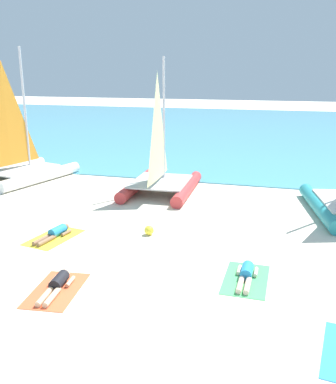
{
  "coord_description": "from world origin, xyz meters",
  "views": [
    {
      "loc": [
        3.71,
        -8.53,
        5.18
      ],
      "look_at": [
        0.0,
        4.87,
        1.2
      ],
      "focal_mm": 39.9,
      "sensor_mm": 36.0,
      "label": 1
    }
  ],
  "objects": [
    {
      "name": "sunbather_center_right",
      "position": [
        3.0,
        1.62,
        0.13
      ],
      "size": [
        0.55,
        1.56,
        0.3
      ],
      "rotation": [
        0.0,
        0.0,
        -0.01
      ],
      "color": "#268CCC",
      "rests_on": "towel_center_right"
    },
    {
      "name": "sailboat_red",
      "position": [
        -1.38,
        8.71,
        0.86
      ],
      "size": [
        2.94,
        4.49,
        5.75
      ],
      "rotation": [
        0.0,
        0.0,
        0.03
      ],
      "color": "#CC3838",
      "rests_on": "ground"
    },
    {
      "name": "sunbather_center_left",
      "position": [
        -1.43,
        -0.18,
        0.13
      ],
      "size": [
        0.59,
        1.57,
        0.3
      ],
      "rotation": [
        0.0,
        0.0,
        0.11
      ],
      "color": "black",
      "rests_on": "towel_center_left"
    },
    {
      "name": "ocean_water",
      "position": [
        0.0,
        30.83,
        0.03
      ],
      "size": [
        120.0,
        40.0,
        0.05
      ],
      "primitive_type": "cube",
      "color": "#4C9EB7",
      "rests_on": "ground"
    },
    {
      "name": "towel_leftmost",
      "position": [
        -3.24,
        2.8,
        0.01
      ],
      "size": [
        1.41,
        2.06,
        0.01
      ],
      "primitive_type": "cube",
      "rotation": [
        0.0,
        0.0,
        -0.17
      ],
      "color": "yellow",
      "rests_on": "ground"
    },
    {
      "name": "towel_center_left",
      "position": [
        -1.42,
        -0.25,
        0.01
      ],
      "size": [
        1.31,
        2.01,
        0.01
      ],
      "primitive_type": "cube",
      "rotation": [
        0.0,
        0.0,
        0.11
      ],
      "color": "#EA5933",
      "rests_on": "ground"
    },
    {
      "name": "sunbather_leftmost",
      "position": [
        -3.23,
        2.86,
        0.13
      ],
      "size": [
        0.67,
        1.57,
        0.3
      ],
      "rotation": [
        0.0,
        0.0,
        -0.17
      ],
      "color": "#268CCC",
      "rests_on": "towel_leftmost"
    },
    {
      "name": "ground_plane",
      "position": [
        0.0,
        10.0,
        0.0
      ],
      "size": [
        120.0,
        120.0,
        0.0
      ],
      "primitive_type": "plane",
      "color": "beige"
    },
    {
      "name": "beach_ball",
      "position": [
        -0.36,
        3.84,
        0.16
      ],
      "size": [
        0.31,
        0.31,
        0.31
      ],
      "primitive_type": "sphere",
      "color": "yellow",
      "rests_on": "ground"
    },
    {
      "name": "towel_center_right",
      "position": [
        3.0,
        1.55,
        0.01
      ],
      "size": [
        1.12,
        1.91,
        0.01
      ],
      "primitive_type": "cube",
      "rotation": [
        0.0,
        0.0,
        -0.01
      ],
      "color": "#4CB266",
      "rests_on": "ground"
    },
    {
      "name": "sailboat_white",
      "position": [
        -8.69,
        9.16,
        0.93
      ],
      "size": [
        4.2,
        5.43,
        6.26
      ],
      "rotation": [
        0.0,
        0.0,
        -0.26
      ],
      "color": "white",
      "rests_on": "ground"
    }
  ]
}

